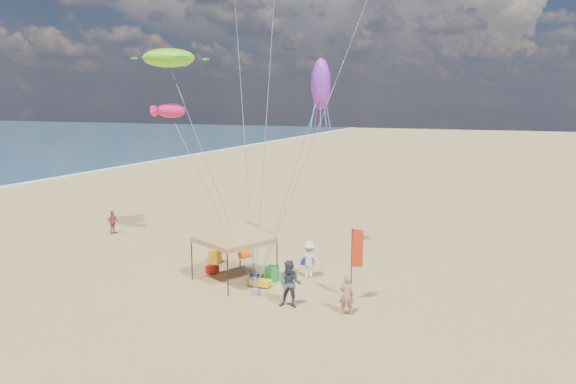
{
  "coord_description": "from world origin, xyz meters",
  "views": [
    {
      "loc": [
        9.14,
        -19.1,
        8.11
      ],
      "look_at": [
        0.0,
        3.0,
        4.0
      ],
      "focal_mm": 33.12,
      "sensor_mm": 36.0,
      "label": 1
    }
  ],
  "objects_px": {
    "canopy_tent": "(234,220)",
    "person_near_a": "(346,295)",
    "cooler_red": "(212,270)",
    "feather_flag": "(356,253)",
    "chair_yellow": "(215,256)",
    "cooler_blue": "(307,261)",
    "person_far_a": "(113,222)",
    "person_near_c": "(309,260)",
    "chair_green": "(272,274)",
    "beach_cart": "(261,282)",
    "person_near_b": "(290,284)"
  },
  "relations": [
    {
      "from": "cooler_red",
      "to": "feather_flag",
      "type": "bearing_deg",
      "value": -7.2
    },
    {
      "from": "person_near_a",
      "to": "cooler_blue",
      "type": "bearing_deg",
      "value": -79.13
    },
    {
      "from": "person_near_b",
      "to": "chair_yellow",
      "type": "bearing_deg",
      "value": 137.22
    },
    {
      "from": "person_near_a",
      "to": "person_near_c",
      "type": "relative_size",
      "value": 0.9
    },
    {
      "from": "cooler_red",
      "to": "person_near_b",
      "type": "height_order",
      "value": "person_near_b"
    },
    {
      "from": "person_near_c",
      "to": "canopy_tent",
      "type": "bearing_deg",
      "value": 21.88
    },
    {
      "from": "cooler_red",
      "to": "person_far_a",
      "type": "xyz_separation_m",
      "value": [
        -9.62,
        4.35,
        0.54
      ]
    },
    {
      "from": "cooler_blue",
      "to": "person_near_b",
      "type": "height_order",
      "value": "person_near_b"
    },
    {
      "from": "cooler_red",
      "to": "chair_green",
      "type": "relative_size",
      "value": 0.77
    },
    {
      "from": "chair_green",
      "to": "person_near_c",
      "type": "distance_m",
      "value": 1.85
    },
    {
      "from": "person_near_b",
      "to": "person_far_a",
      "type": "xyz_separation_m",
      "value": [
        -14.63,
        6.81,
        -0.23
      ]
    },
    {
      "from": "cooler_blue",
      "to": "person_near_a",
      "type": "distance_m",
      "value": 6.44
    },
    {
      "from": "feather_flag",
      "to": "cooler_red",
      "type": "bearing_deg",
      "value": 172.8
    },
    {
      "from": "cooler_red",
      "to": "cooler_blue",
      "type": "relative_size",
      "value": 1.0
    },
    {
      "from": "cooler_red",
      "to": "beach_cart",
      "type": "xyz_separation_m",
      "value": [
        2.91,
        -0.78,
        0.01
      ]
    },
    {
      "from": "chair_green",
      "to": "feather_flag",
      "type": "bearing_deg",
      "value": -13.81
    },
    {
      "from": "cooler_blue",
      "to": "chair_yellow",
      "type": "xyz_separation_m",
      "value": [
        -4.41,
        -1.54,
        0.16
      ]
    },
    {
      "from": "cooler_red",
      "to": "person_near_b",
      "type": "distance_m",
      "value": 5.64
    },
    {
      "from": "beach_cart",
      "to": "person_near_b",
      "type": "bearing_deg",
      "value": -38.73
    },
    {
      "from": "person_far_a",
      "to": "person_near_b",
      "type": "bearing_deg",
      "value": -112.58
    },
    {
      "from": "chair_green",
      "to": "person_near_c",
      "type": "xyz_separation_m",
      "value": [
        1.39,
        1.09,
        0.52
      ]
    },
    {
      "from": "chair_yellow",
      "to": "beach_cart",
      "type": "height_order",
      "value": "chair_yellow"
    },
    {
      "from": "canopy_tent",
      "to": "chair_green",
      "type": "xyz_separation_m",
      "value": [
        1.6,
        0.62,
        -2.51
      ]
    },
    {
      "from": "chair_green",
      "to": "person_near_b",
      "type": "relative_size",
      "value": 0.36
    },
    {
      "from": "cooler_blue",
      "to": "canopy_tent",
      "type": "bearing_deg",
      "value": -122.28
    },
    {
      "from": "feather_flag",
      "to": "person_near_a",
      "type": "relative_size",
      "value": 1.98
    },
    {
      "from": "person_near_a",
      "to": "person_near_c",
      "type": "xyz_separation_m",
      "value": [
        -2.81,
        3.5,
        0.09
      ]
    },
    {
      "from": "canopy_tent",
      "to": "chair_green",
      "type": "distance_m",
      "value": 3.04
    },
    {
      "from": "cooler_blue",
      "to": "person_near_a",
      "type": "relative_size",
      "value": 0.35
    },
    {
      "from": "person_near_a",
      "to": "person_far_a",
      "type": "bearing_deg",
      "value": -44.5
    },
    {
      "from": "cooler_red",
      "to": "chair_yellow",
      "type": "distance_m",
      "value": 1.65
    },
    {
      "from": "feather_flag",
      "to": "person_near_c",
      "type": "xyz_separation_m",
      "value": [
        -2.77,
        2.12,
        -1.2
      ]
    },
    {
      "from": "canopy_tent",
      "to": "cooler_blue",
      "type": "height_order",
      "value": "canopy_tent"
    },
    {
      "from": "feather_flag",
      "to": "chair_yellow",
      "type": "distance_m",
      "value": 8.48
    },
    {
      "from": "chair_green",
      "to": "beach_cart",
      "type": "bearing_deg",
      "value": -100.17
    },
    {
      "from": "beach_cart",
      "to": "person_near_b",
      "type": "xyz_separation_m",
      "value": [
        2.1,
        -1.68,
        0.76
      ]
    },
    {
      "from": "chair_green",
      "to": "person_far_a",
      "type": "distance_m",
      "value": 13.39
    },
    {
      "from": "canopy_tent",
      "to": "chair_green",
      "type": "bearing_deg",
      "value": 21.21
    },
    {
      "from": "canopy_tent",
      "to": "person_near_a",
      "type": "height_order",
      "value": "canopy_tent"
    },
    {
      "from": "feather_flag",
      "to": "person_far_a",
      "type": "xyz_separation_m",
      "value": [
        -16.86,
        5.26,
        -1.34
      ]
    },
    {
      "from": "chair_green",
      "to": "beach_cart",
      "type": "xyz_separation_m",
      "value": [
        -0.16,
        -0.89,
        -0.15
      ]
    },
    {
      "from": "cooler_red",
      "to": "person_near_b",
      "type": "bearing_deg",
      "value": -26.19
    },
    {
      "from": "person_near_a",
      "to": "person_far_a",
      "type": "height_order",
      "value": "person_near_a"
    },
    {
      "from": "chair_yellow",
      "to": "person_near_a",
      "type": "relative_size",
      "value": 0.45
    },
    {
      "from": "cooler_red",
      "to": "canopy_tent",
      "type": "bearing_deg",
      "value": -19.21
    },
    {
      "from": "chair_yellow",
      "to": "person_near_c",
      "type": "distance_m",
      "value": 5.21
    },
    {
      "from": "canopy_tent",
      "to": "cooler_blue",
      "type": "relative_size",
      "value": 9.35
    },
    {
      "from": "canopy_tent",
      "to": "beach_cart",
      "type": "xyz_separation_m",
      "value": [
        1.44,
        -0.27,
        -2.66
      ]
    },
    {
      "from": "feather_flag",
      "to": "cooler_blue",
      "type": "relative_size",
      "value": 5.75
    },
    {
      "from": "chair_yellow",
      "to": "person_near_c",
      "type": "bearing_deg",
      "value": -3.11
    }
  ]
}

